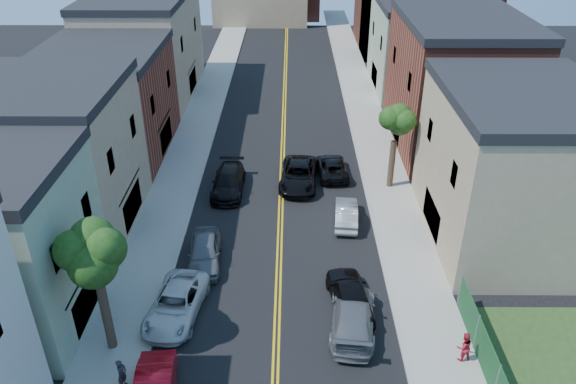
{
  "coord_description": "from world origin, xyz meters",
  "views": [
    {
      "loc": [
        0.7,
        -5.57,
        19.96
      ],
      "look_at": [
        0.5,
        25.75,
        2.0
      ],
      "focal_mm": 34.71,
      "sensor_mm": 36.0,
      "label": 1
    }
  ],
  "objects_px": {
    "silver_car_right": "(346,213)",
    "white_pickup": "(176,304)",
    "black_car_right": "(350,294)",
    "black_suv_lane": "(299,175)",
    "grey_car_left": "(204,252)",
    "black_car_left": "(228,182)",
    "grey_car_right": "(353,316)",
    "pedestrian_right": "(464,347)",
    "pedestrian_left": "(122,374)",
    "dark_car_right_far": "(332,167)"
  },
  "relations": [
    {
      "from": "grey_car_left",
      "to": "black_suv_lane",
      "type": "relative_size",
      "value": 0.82
    },
    {
      "from": "black_car_left",
      "to": "dark_car_right_far",
      "type": "bearing_deg",
      "value": 19.82
    },
    {
      "from": "grey_car_right",
      "to": "pedestrian_left",
      "type": "xyz_separation_m",
      "value": [
        -10.5,
        -3.89,
        0.14
      ]
    },
    {
      "from": "black_car_right",
      "to": "pedestrian_left",
      "type": "height_order",
      "value": "pedestrian_left"
    },
    {
      "from": "grey_car_left",
      "to": "black_suv_lane",
      "type": "distance_m",
      "value": 11.14
    },
    {
      "from": "white_pickup",
      "to": "grey_car_left",
      "type": "distance_m",
      "value": 4.53
    },
    {
      "from": "silver_car_right",
      "to": "pedestrian_left",
      "type": "relative_size",
      "value": 2.69
    },
    {
      "from": "black_car_right",
      "to": "silver_car_right",
      "type": "bearing_deg",
      "value": -100.73
    },
    {
      "from": "white_pickup",
      "to": "black_car_right",
      "type": "relative_size",
      "value": 1.1
    },
    {
      "from": "black_suv_lane",
      "to": "pedestrian_left",
      "type": "bearing_deg",
      "value": -108.47
    },
    {
      "from": "pedestrian_right",
      "to": "black_car_right",
      "type": "bearing_deg",
      "value": -50.5
    },
    {
      "from": "black_car_right",
      "to": "grey_car_right",
      "type": "bearing_deg",
      "value": 82.89
    },
    {
      "from": "grey_car_left",
      "to": "black_car_right",
      "type": "height_order",
      "value": "black_car_right"
    },
    {
      "from": "white_pickup",
      "to": "grey_car_left",
      "type": "height_order",
      "value": "grey_car_left"
    },
    {
      "from": "black_car_right",
      "to": "pedestrian_left",
      "type": "relative_size",
      "value": 3.12
    },
    {
      "from": "grey_car_right",
      "to": "grey_car_left",
      "type": "bearing_deg",
      "value": -26.58
    },
    {
      "from": "black_car_right",
      "to": "silver_car_right",
      "type": "relative_size",
      "value": 1.16
    },
    {
      "from": "black_car_left",
      "to": "black_suv_lane",
      "type": "xyz_separation_m",
      "value": [
        5.06,
        1.07,
        0.01
      ]
    },
    {
      "from": "grey_car_left",
      "to": "black_car_left",
      "type": "distance_m",
      "value": 8.57
    },
    {
      "from": "grey_car_left",
      "to": "dark_car_right_far",
      "type": "distance_m",
      "value": 13.82
    },
    {
      "from": "dark_car_right_far",
      "to": "pedestrian_right",
      "type": "relative_size",
      "value": 2.97
    },
    {
      "from": "white_pickup",
      "to": "grey_car_right",
      "type": "xyz_separation_m",
      "value": [
        9.01,
        -0.9,
        0.05
      ]
    },
    {
      "from": "silver_car_right",
      "to": "white_pickup",
      "type": "bearing_deg",
      "value": 47.89
    },
    {
      "from": "dark_car_right_far",
      "to": "black_suv_lane",
      "type": "height_order",
      "value": "black_suv_lane"
    },
    {
      "from": "grey_car_left",
      "to": "pedestrian_right",
      "type": "relative_size",
      "value": 2.96
    },
    {
      "from": "grey_car_left",
      "to": "white_pickup",
      "type": "bearing_deg",
      "value": -105.81
    },
    {
      "from": "pedestrian_left",
      "to": "silver_car_right",
      "type": "bearing_deg",
      "value": -26.71
    },
    {
      "from": "white_pickup",
      "to": "silver_car_right",
      "type": "xyz_separation_m",
      "value": [
        9.53,
        8.92,
        -0.05
      ]
    },
    {
      "from": "grey_car_left",
      "to": "black_suv_lane",
      "type": "bearing_deg",
      "value": 55.02
    },
    {
      "from": "black_car_left",
      "to": "silver_car_right",
      "type": "height_order",
      "value": "black_car_left"
    },
    {
      "from": "silver_car_right",
      "to": "pedestrian_right",
      "type": "height_order",
      "value": "pedestrian_right"
    },
    {
      "from": "black_suv_lane",
      "to": "pedestrian_left",
      "type": "distance_m",
      "value": 20.46
    },
    {
      "from": "black_car_right",
      "to": "dark_car_right_far",
      "type": "relative_size",
      "value": 1.03
    },
    {
      "from": "dark_car_right_far",
      "to": "black_suv_lane",
      "type": "bearing_deg",
      "value": 26.62
    },
    {
      "from": "grey_car_left",
      "to": "dark_car_right_far",
      "type": "height_order",
      "value": "grey_car_left"
    },
    {
      "from": "black_car_left",
      "to": "pedestrian_left",
      "type": "height_order",
      "value": "pedestrian_left"
    },
    {
      "from": "black_suv_lane",
      "to": "pedestrian_right",
      "type": "height_order",
      "value": "pedestrian_right"
    },
    {
      "from": "black_car_right",
      "to": "black_suv_lane",
      "type": "relative_size",
      "value": 0.85
    },
    {
      "from": "dark_car_right_far",
      "to": "black_suv_lane",
      "type": "xyz_separation_m",
      "value": [
        -2.54,
        -1.54,
        0.14
      ]
    },
    {
      "from": "black_car_right",
      "to": "black_suv_lane",
      "type": "xyz_separation_m",
      "value": [
        -2.54,
        13.37,
        -0.03
      ]
    },
    {
      "from": "grey_car_right",
      "to": "silver_car_right",
      "type": "xyz_separation_m",
      "value": [
        0.52,
        9.82,
        -0.1
      ]
    },
    {
      "from": "grey_car_left",
      "to": "pedestrian_left",
      "type": "distance_m",
      "value": 9.53
    },
    {
      "from": "white_pickup",
      "to": "pedestrian_left",
      "type": "xyz_separation_m",
      "value": [
        -1.49,
        -4.79,
        0.19
      ]
    },
    {
      "from": "black_suv_lane",
      "to": "silver_car_right",
      "type": "bearing_deg",
      "value": -54.85
    },
    {
      "from": "silver_car_right",
      "to": "dark_car_right_far",
      "type": "xyz_separation_m",
      "value": [
        -0.52,
        6.69,
        -0.04
      ]
    },
    {
      "from": "grey_car_right",
      "to": "silver_car_right",
      "type": "relative_size",
      "value": 1.3
    },
    {
      "from": "black_car_left",
      "to": "black_car_right",
      "type": "distance_m",
      "value": 14.46
    },
    {
      "from": "black_suv_lane",
      "to": "pedestrian_right",
      "type": "xyz_separation_m",
      "value": [
        7.48,
        -17.15,
        0.14
      ]
    },
    {
      "from": "black_suv_lane",
      "to": "pedestrian_left",
      "type": "height_order",
      "value": "pedestrian_left"
    },
    {
      "from": "black_suv_lane",
      "to": "pedestrian_right",
      "type": "bearing_deg",
      "value": -62.04
    }
  ]
}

